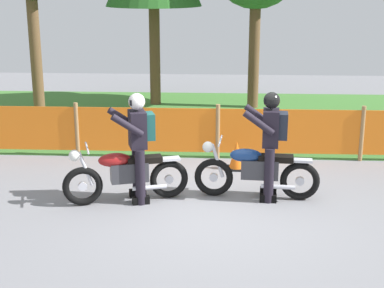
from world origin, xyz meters
The scene contains 8 objects.
ground centered at (0.00, 0.00, -0.01)m, with size 24.00×24.00×0.02m, color gray.
grass_verge centered at (0.00, 5.54, 0.01)m, with size 24.00×6.27×0.01m, color #427A33.
barrier_fence centered at (0.00, 2.40, 0.54)m, with size 10.80×0.08×1.05m.
motorcycle_lead centered at (-1.38, 0.14, 0.45)m, with size 1.89×0.77×0.92m.
motorcycle_trailing centered at (0.61, 0.40, 0.45)m, with size 1.95×0.57×0.92m.
rider_lead centered at (-1.18, 0.20, 0.95)m, with size 0.76×0.66×1.69m.
rider_trailing centered at (0.82, 0.39, 0.95)m, with size 0.70×0.58×1.69m.
traffic_cone centered at (0.35, 1.78, 0.26)m, with size 0.32×0.32×0.53m.
Camera 1 is at (0.08, -8.27, 3.40)m, focal length 54.98 mm.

